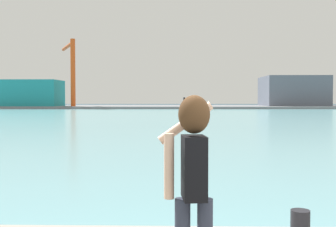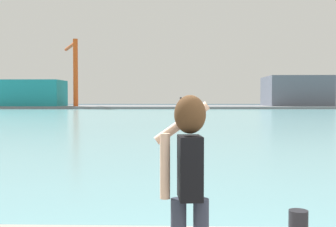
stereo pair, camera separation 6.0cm
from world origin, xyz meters
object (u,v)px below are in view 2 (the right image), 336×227
Objects in this scene: warehouse_left at (29,93)px; port_crane at (74,64)px; harbor_bollard at (298,224)px; warehouse_right at (296,91)px; person_photographer at (189,171)px.

port_crane is (10.30, -1.04, 6.27)m from warehouse_left.
harbor_bollard is 0.02× the size of warehouse_left.
port_crane is (-49.28, -7.12, 5.75)m from warehouse_right.
person_photographer is 2.17m from harbor_bollard.
person_photographer is at bearing -133.93° from harbor_bollard.
warehouse_left is (-33.26, 87.48, 1.75)m from person_photographer.
person_photographer is 97.21m from warehouse_right.
person_photographer is 89.79m from port_crane.
harbor_bollard is at bearing -68.08° from warehouse_left.
warehouse_right is (26.32, 93.55, 2.27)m from person_photographer.
warehouse_right is (59.58, 6.08, 0.52)m from warehouse_left.
warehouse_right is 50.12m from port_crane.
warehouse_right is (24.95, 92.13, 3.16)m from harbor_bollard.
person_photographer is at bearing -75.12° from port_crane.
warehouse_right is at bearing 8.22° from port_crane.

